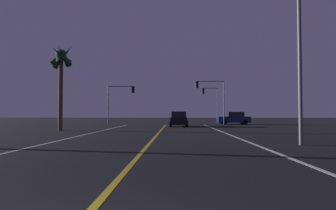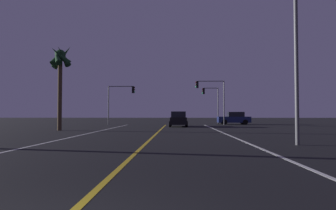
% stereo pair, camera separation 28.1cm
% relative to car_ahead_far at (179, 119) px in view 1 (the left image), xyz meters
% --- Properties ---
extents(lane_edge_right, '(0.16, 40.26, 0.01)m').
position_rel_car_ahead_far_xyz_m(lane_edge_right, '(3.37, -15.43, -0.82)').
color(lane_edge_right, silver).
rests_on(lane_edge_right, ground).
extents(lane_edge_left, '(0.16, 40.26, 0.01)m').
position_rel_car_ahead_far_xyz_m(lane_edge_left, '(-6.64, -15.43, -0.82)').
color(lane_edge_left, silver).
rests_on(lane_edge_left, ground).
extents(lane_center_divider, '(0.16, 40.26, 0.01)m').
position_rel_car_ahead_far_xyz_m(lane_center_divider, '(-1.63, -15.43, -0.82)').
color(lane_center_divider, gold).
rests_on(lane_center_divider, ground).
extents(car_ahead_far, '(2.02, 4.30, 1.70)m').
position_rel_car_ahead_far_xyz_m(car_ahead_far, '(0.00, 0.00, 0.00)').
color(car_ahead_far, black).
rests_on(car_ahead_far, ground).
extents(car_crossing_side, '(4.30, 2.02, 1.70)m').
position_rel_car_ahead_far_xyz_m(car_crossing_side, '(7.58, 6.64, 0.00)').
color(car_crossing_side, black).
rests_on(car_crossing_side, ground).
extents(traffic_light_near_right, '(3.79, 0.36, 5.79)m').
position_rel_car_ahead_far_xyz_m(traffic_light_near_right, '(4.23, 5.20, 3.49)').
color(traffic_light_near_right, '#4C4C51').
rests_on(traffic_light_near_right, ground).
extents(traffic_light_near_left, '(3.60, 0.36, 5.14)m').
position_rel_car_ahead_far_xyz_m(traffic_light_near_left, '(-7.51, 5.20, 3.04)').
color(traffic_light_near_left, '#4C4C51').
rests_on(traffic_light_near_left, ground).
extents(traffic_light_far_right, '(2.45, 0.36, 5.37)m').
position_rel_car_ahead_far_xyz_m(traffic_light_far_right, '(4.87, 10.70, 3.13)').
color(traffic_light_far_right, '#4C4C51').
rests_on(traffic_light_far_right, ground).
extents(street_lamp_right_near, '(1.83, 0.44, 8.46)m').
position_rel_car_ahead_far_xyz_m(street_lamp_right_near, '(5.08, -18.67, 4.48)').
color(street_lamp_right_near, '#4C4C51').
rests_on(street_lamp_right_near, ground).
extents(palm_tree_left_mid, '(2.05, 1.96, 7.51)m').
position_rel_car_ahead_far_xyz_m(palm_tree_left_mid, '(-10.28, -7.91, 5.06)').
color(palm_tree_left_mid, '#473826').
rests_on(palm_tree_left_mid, ground).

